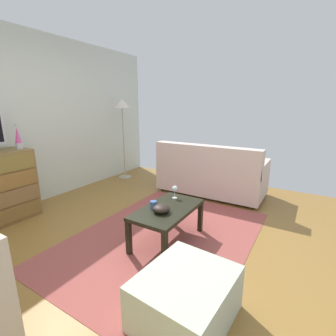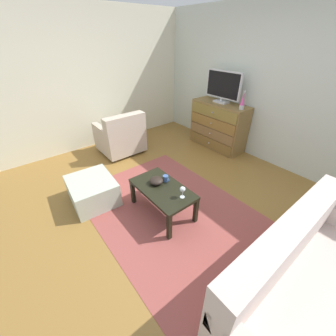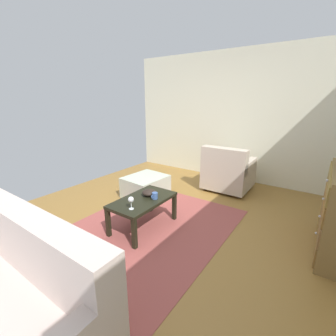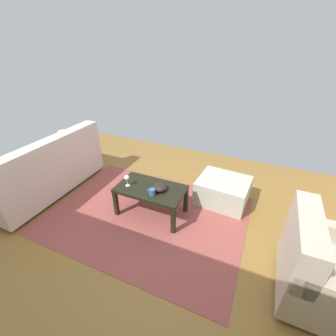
# 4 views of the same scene
# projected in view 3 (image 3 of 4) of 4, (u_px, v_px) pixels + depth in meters

# --- Properties ---
(ground_plane) EXTENTS (5.59, 4.89, 0.05)m
(ground_plane) POSITION_uv_depth(u_px,v_px,m) (167.00, 230.00, 3.11)
(ground_plane) COLOR olive
(wall_plain_left) EXTENTS (0.12, 4.89, 2.61)m
(wall_plain_left) POSITION_uv_depth(u_px,v_px,m) (238.00, 117.00, 4.73)
(wall_plain_left) COLOR beige
(wall_plain_left) RESTS_ON ground_plane
(area_rug) EXTENTS (2.60, 1.90, 0.01)m
(area_rug) POSITION_uv_depth(u_px,v_px,m) (146.00, 230.00, 3.05)
(area_rug) COLOR #974742
(area_rug) RESTS_ON ground_plane
(coffee_table) EXTENTS (0.89, 0.50, 0.42)m
(coffee_table) POSITION_uv_depth(u_px,v_px,m) (143.00, 203.00, 3.03)
(coffee_table) COLOR black
(coffee_table) RESTS_ON ground_plane
(wine_glass) EXTENTS (0.07, 0.07, 0.16)m
(wine_glass) POSITION_uv_depth(u_px,v_px,m) (131.00, 200.00, 2.70)
(wine_glass) COLOR silver
(wine_glass) RESTS_ON coffee_table
(mug) EXTENTS (0.11, 0.08, 0.08)m
(mug) POSITION_uv_depth(u_px,v_px,m) (155.00, 196.00, 3.00)
(mug) COLOR #3D5D99
(mug) RESTS_ON coffee_table
(bowl_decorative) EXTENTS (0.19, 0.19, 0.08)m
(bowl_decorative) POSITION_uv_depth(u_px,v_px,m) (149.00, 193.00, 3.11)
(bowl_decorative) COLOR black
(bowl_decorative) RESTS_ON coffee_table
(armchair) EXTENTS (0.80, 0.81, 0.85)m
(armchair) POSITION_uv_depth(u_px,v_px,m) (227.00, 173.00, 4.33)
(armchair) COLOR #332319
(armchair) RESTS_ON ground_plane
(ottoman) EXTENTS (0.74, 0.65, 0.36)m
(ottoman) POSITION_uv_depth(u_px,v_px,m) (146.00, 186.00, 4.09)
(ottoman) COLOR #B5C0AA
(ottoman) RESTS_ON ground_plane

